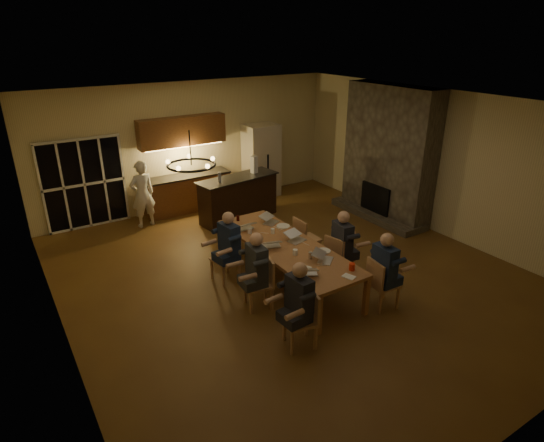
{
  "coord_description": "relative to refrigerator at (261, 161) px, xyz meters",
  "views": [
    {
      "loc": [
        -4.43,
        -6.27,
        4.37
      ],
      "look_at": [
        -0.22,
        0.3,
        1.05
      ],
      "focal_mm": 30.0,
      "sensor_mm": 36.0,
      "label": 1
    }
  ],
  "objects": [
    {
      "name": "floor",
      "position": [
        -1.9,
        -4.15,
        -1.0
      ],
      "size": [
        9.0,
        9.0,
        0.0
      ],
      "primitive_type": "plane",
      "color": "brown",
      "rests_on": "ground"
    },
    {
      "name": "back_wall",
      "position": [
        -1.9,
        0.37,
        0.6
      ],
      "size": [
        8.0,
        0.04,
        3.2
      ],
      "primitive_type": "cube",
      "color": "beige",
      "rests_on": "ground"
    },
    {
      "name": "left_wall",
      "position": [
        -5.92,
        -4.15,
        0.6
      ],
      "size": [
        0.04,
        9.0,
        3.2
      ],
      "primitive_type": "cube",
      "color": "beige",
      "rests_on": "ground"
    },
    {
      "name": "right_wall",
      "position": [
        2.12,
        -4.15,
        0.6
      ],
      "size": [
        0.04,
        9.0,
        3.2
      ],
      "primitive_type": "cube",
      "color": "beige",
      "rests_on": "ground"
    },
    {
      "name": "ceiling",
      "position": [
        -1.9,
        -4.15,
        2.22
      ],
      "size": [
        8.0,
        9.0,
        0.04
      ],
      "primitive_type": "cube",
      "color": "white",
      "rests_on": "back_wall"
    },
    {
      "name": "french_doors",
      "position": [
        -4.6,
        0.32,
        0.05
      ],
      "size": [
        1.86,
        0.08,
        2.1
      ],
      "primitive_type": "cube",
      "color": "black",
      "rests_on": "ground"
    },
    {
      "name": "fireplace",
      "position": [
        1.8,
        -2.95,
        0.6
      ],
      "size": [
        0.58,
        2.5,
        3.2
      ],
      "primitive_type": "cube",
      "color": "#5F594B",
      "rests_on": "ground"
    },
    {
      "name": "kitchenette",
      "position": [
        -2.2,
        0.05,
        0.2
      ],
      "size": [
        2.24,
        0.68,
        2.4
      ],
      "primitive_type": null,
      "color": "brown",
      "rests_on": "ground"
    },
    {
      "name": "refrigerator",
      "position": [
        0.0,
        0.0,
        0.0
      ],
      "size": [
        0.9,
        0.68,
        2.0
      ],
      "primitive_type": "cube",
      "color": "beige",
      "rests_on": "ground"
    },
    {
      "name": "dining_table",
      "position": [
        -2.11,
        -4.32,
        -0.62
      ],
      "size": [
        1.1,
        3.33,
        0.75
      ],
      "primitive_type": "cube",
      "color": "#A16840",
      "rests_on": "ground"
    },
    {
      "name": "bar_island",
      "position": [
        -1.4,
        -1.2,
        -0.46
      ],
      "size": [
        2.12,
        0.95,
        1.08
      ],
      "primitive_type": "cube",
      "rotation": [
        0.0,
        0.0,
        0.14
      ],
      "color": "black",
      "rests_on": "ground"
    },
    {
      "name": "chair_left_near",
      "position": [
        -3.0,
        -5.98,
        -0.55
      ],
      "size": [
        0.54,
        0.54,
        0.89
      ],
      "primitive_type": null,
      "rotation": [
        0.0,
        0.0,
        -1.84
      ],
      "color": "tan",
      "rests_on": "ground"
    },
    {
      "name": "chair_left_mid",
      "position": [
        -2.98,
        -4.77,
        -0.55
      ],
      "size": [
        0.54,
        0.54,
        0.89
      ],
      "primitive_type": null,
      "rotation": [
        0.0,
        0.0,
        -1.82
      ],
      "color": "tan",
      "rests_on": "ground"
    },
    {
      "name": "chair_left_far",
      "position": [
        -3.04,
        -3.67,
        -0.55
      ],
      "size": [
        0.51,
        0.51,
        0.89
      ],
      "primitive_type": null,
      "rotation": [
        0.0,
        0.0,
        -1.4
      ],
      "color": "tan",
      "rests_on": "ground"
    },
    {
      "name": "chair_right_near",
      "position": [
        -1.21,
        -5.89,
        -0.55
      ],
      "size": [
        0.49,
        0.49,
        0.89
      ],
      "primitive_type": null,
      "rotation": [
        0.0,
        0.0,
        1.44
      ],
      "color": "tan",
      "rests_on": "ground"
    },
    {
      "name": "chair_right_mid",
      "position": [
        -1.2,
        -4.76,
        -0.55
      ],
      "size": [
        0.53,
        0.53,
        0.89
      ],
      "primitive_type": null,
      "rotation": [
        0.0,
        0.0,
        1.82
      ],
      "color": "tan",
      "rests_on": "ground"
    },
    {
      "name": "chair_right_far",
      "position": [
        -1.22,
        -3.79,
        -0.55
      ],
      "size": [
        0.44,
        0.44,
        0.89
      ],
      "primitive_type": null,
      "rotation": [
        0.0,
        0.0,
        1.56
      ],
      "color": "tan",
      "rests_on": "ground"
    },
    {
      "name": "person_left_near",
      "position": [
        -3.01,
        -5.96,
        -0.31
      ],
      "size": [
        0.64,
        0.64,
        1.38
      ],
      "primitive_type": null,
      "rotation": [
        0.0,
        0.0,
        -1.5
      ],
      "color": "#262831",
      "rests_on": "ground"
    },
    {
      "name": "person_right_near",
      "position": [
        -1.26,
        -5.92,
        -0.31
      ],
      "size": [
        0.63,
        0.63,
        1.38
      ],
      "primitive_type": null,
      "rotation": [
        0.0,
        0.0,
        1.53
      ],
      "color": "#1B2444",
      "rests_on": "ground"
    },
    {
      "name": "person_left_mid",
      "position": [
        -3.01,
        -4.78,
        -0.31
      ],
      "size": [
        0.64,
        0.64,
        1.38
      ],
      "primitive_type": null,
      "rotation": [
        0.0,
        0.0,
        -1.64
      ],
      "color": "#31363A",
      "rests_on": "ground"
    },
    {
      "name": "person_right_mid",
      "position": [
        -1.22,
        -4.83,
        -0.31
      ],
      "size": [
        0.68,
        0.68,
        1.38
      ],
      "primitive_type": null,
      "rotation": [
        0.0,
        0.0,
        1.42
      ],
      "color": "#262831",
      "rests_on": "ground"
    },
    {
      "name": "person_left_far",
      "position": [
        -2.97,
        -3.75,
        -0.31
      ],
      "size": [
        0.68,
        0.68,
        1.38
      ],
      "primitive_type": null,
      "rotation": [
        0.0,
        0.0,
        -1.43
      ],
      "color": "#1B2444",
      "rests_on": "ground"
    },
    {
      "name": "standing_person",
      "position": [
        -3.48,
        -0.37,
        -0.2
      ],
      "size": [
        0.62,
        0.44,
        1.6
      ],
      "primitive_type": "imported",
      "rotation": [
        0.0,
        0.0,
        3.24
      ],
      "color": "white",
      "rests_on": "ground"
    },
    {
      "name": "chandelier",
      "position": [
        -4.15,
        -5.1,
        1.75
      ],
      "size": [
        0.64,
        0.64,
        0.03
      ],
      "primitive_type": "torus",
      "color": "black",
      "rests_on": "ceiling"
    },
    {
      "name": "laptop_a",
      "position": [
        -2.42,
        -5.36,
        -0.14
      ],
      "size": [
        0.42,
        0.4,
        0.23
      ],
      "primitive_type": null,
      "rotation": [
        0.0,
        0.0,
        2.61
      ],
      "color": "silver",
      "rests_on": "dining_table"
    },
    {
      "name": "laptop_b",
      "position": [
        -1.91,
        -5.19,
        -0.14
      ],
      "size": [
        0.42,
        0.42,
        0.23
      ],
      "primitive_type": null,
      "rotation": [
        0.0,
        0.0,
        0.68
      ],
      "color": "silver",
      "rests_on": "dining_table"
    },
    {
      "name": "laptop_c",
      "position": [
        -2.37,
        -4.21,
        -0.14
      ],
      "size": [
        0.4,
        0.37,
        0.23
      ],
      "primitive_type": null,
      "rotation": [
        0.0,
        0.0,
        2.8
      ],
      "color": "silver",
      "rests_on": "dining_table"
    },
    {
      "name": "laptop_d",
      "position": [
        -1.86,
        -4.3,
        -0.14
      ],
      "size": [
        0.38,
        0.35,
        0.23
      ],
      "primitive_type": null,
      "rotation": [
        0.0,
        0.0,
        0.24
      ],
      "color": "silver",
      "rests_on": "dining_table"
    },
    {
      "name": "laptop_e",
      "position": [
        -2.39,
        -3.28,
        -0.14
      ],
      "size": [
        0.33,
        0.29,
        0.23
      ],
      "primitive_type": null,
      "rotation": [
        0.0,
        0.0,
        3.16
      ],
      "color": "silver",
      "rests_on": "dining_table"
    },
    {
      "name": "laptop_f",
      "position": [
        -1.8,
        -3.33,
        -0.14
      ],
      "size": [
        0.41,
        0.39,
        0.23
      ],
      "primitive_type": null,
      "rotation": [
        0.0,
        0.0,
        0.46
      ],
      "color": "silver",
      "rests_on": "dining_table"
    },
    {
      "name": "mug_front",
      "position": [
        -2.21,
        -4.73,
        -0.2
      ],
      "size": [
        0.09,
        0.09,
        0.1
      ],
      "primitive_type": "cylinder",
      "color": "white",
      "rests_on": "dining_table"
    },
    {
      "name": "mug_mid",
      "position": [
        -2.05,
        -3.77,
        -0.2
      ],
      "size": [
        0.08,
        0.08,
        0.1
      ],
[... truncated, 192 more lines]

